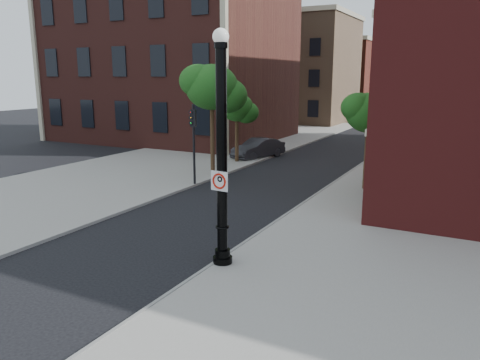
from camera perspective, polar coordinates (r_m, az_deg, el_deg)
The scene contains 16 objects.
ground at distance 14.76m, azimuth -10.95°, elevation -9.40°, with size 120.00×120.00×0.00m, color black.
sidewalk_right at distance 21.45m, azimuth 19.65°, elevation -2.76°, with size 8.00×60.00×0.12m, color gray.
sidewalk_left at distance 34.06m, azimuth -3.93°, elevation 3.43°, with size 10.00×50.00×0.12m, color gray.
curb_edge at distance 22.30m, azimuth 9.59°, elevation -1.60°, with size 0.10×60.00×0.14m, color gray.
victorian_building at distance 42.60m, azimuth -8.09°, elevation 16.89°, with size 18.60×14.60×17.95m.
bg_building_tan_a at distance 58.38m, azimuth 7.22°, elevation 13.03°, with size 12.00×12.00×12.00m, color brown.
bg_building_red at distance 71.64m, azimuth 11.25°, elevation 12.00°, with size 12.00×12.00×10.00m, color maroon.
lamppost at distance 13.07m, azimuth -2.23°, elevation 2.11°, with size 0.57×0.57×6.70m.
no_parking_sign at distance 13.01m, azimuth -2.53°, elevation -0.11°, with size 0.56×0.09×0.56m.
parked_car at distance 31.71m, azimuth 2.23°, elevation 3.89°, with size 1.42×4.06×1.34m, color #313036.
traffic_signal_left at distance 23.35m, azimuth -5.70°, elevation 5.90°, with size 0.31×0.36×4.11m.
traffic_signal_right at distance 20.67m, azimuth 16.80°, elevation 6.63°, with size 0.41×0.46×5.21m.
utility_pole at distance 20.35m, azimuth 16.51°, elevation 4.18°, with size 0.11×0.11×5.35m, color #999999.
street_tree_a at distance 25.59m, azimuth -3.33°, elevation 11.10°, with size 3.38×3.05×6.09m.
street_tree_b at distance 29.54m, azimuth -0.32°, elevation 8.75°, with size 2.46×2.22×4.43m.
street_tree_c at distance 22.99m, azimuth 15.55°, elevation 7.76°, with size 2.62×2.36×4.71m.
Camera 1 is at (8.71, -10.58, 5.47)m, focal length 35.00 mm.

